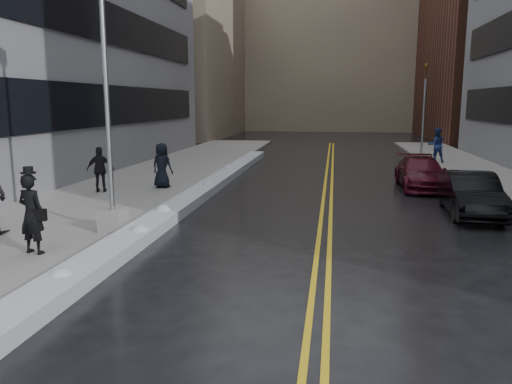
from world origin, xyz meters
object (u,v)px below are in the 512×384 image
at_px(traffic_signal, 424,106).
at_px(pedestrian_east, 436,145).
at_px(lamppost, 109,145).
at_px(pedestrian_d, 100,170).
at_px(fire_hydrant, 494,182).
at_px(car_black, 471,194).
at_px(pedestrian_fedora, 32,214).
at_px(pedestrian_c, 162,165).
at_px(car_maroon, 421,173).

relative_size(traffic_signal, pedestrian_east, 2.97).
distance_m(lamppost, pedestrian_d, 6.61).
bearing_deg(lamppost, fire_hydrant, 33.04).
relative_size(pedestrian_d, pedestrian_east, 0.89).
xyz_separation_m(lamppost, car_black, (10.46, 4.23, -1.83)).
bearing_deg(pedestrian_fedora, fire_hydrant, -130.63).
height_order(lamppost, traffic_signal, lamppost).
bearing_deg(car_black, lamppost, -155.57).
relative_size(pedestrian_d, car_black, 0.42).
relative_size(lamppost, pedestrian_east, 3.78).
xyz_separation_m(pedestrian_east, car_black, (-1.51, -13.84, -0.46)).
bearing_deg(pedestrian_c, pedestrian_east, -126.25).
bearing_deg(car_maroon, pedestrian_east, 75.68).
height_order(traffic_signal, pedestrian_d, traffic_signal).
height_order(pedestrian_fedora, car_maroon, pedestrian_fedora).
height_order(lamppost, pedestrian_d, lamppost).
xyz_separation_m(fire_hydrant, pedestrian_fedora, (-13.24, -10.25, 0.55)).
relative_size(pedestrian_fedora, car_maroon, 0.41).
height_order(fire_hydrant, pedestrian_fedora, pedestrian_fedora).
bearing_deg(car_black, pedestrian_c, 168.80).
height_order(traffic_signal, pedestrian_fedora, traffic_signal).
bearing_deg(car_black, car_maroon, 100.48).
xyz_separation_m(fire_hydrant, traffic_signal, (-0.50, 14.00, 2.85)).
height_order(pedestrian_east, car_maroon, pedestrian_east).
bearing_deg(pedestrian_c, pedestrian_d, 46.79).
bearing_deg(pedestrian_d, pedestrian_c, -165.61).
bearing_deg(pedestrian_fedora, pedestrian_c, -77.82).
relative_size(pedestrian_c, pedestrian_east, 0.92).
bearing_deg(car_maroon, lamppost, -135.84).
distance_m(fire_hydrant, pedestrian_c, 13.38).
xyz_separation_m(fire_hydrant, pedestrian_east, (-0.33, 10.07, 0.61)).
height_order(lamppost, fire_hydrant, lamppost).
bearing_deg(pedestrian_d, pedestrian_east, -159.53).
relative_size(fire_hydrant, pedestrian_c, 0.39).
bearing_deg(pedestrian_c, pedestrian_fedora, 103.93).
xyz_separation_m(fire_hydrant, car_black, (-1.84, -3.77, 0.15)).
height_order(pedestrian_d, car_maroon, pedestrian_d).
relative_size(pedestrian_c, pedestrian_d, 1.04).
distance_m(car_black, car_maroon, 5.22).
relative_size(traffic_signal, pedestrian_fedora, 3.15).
xyz_separation_m(fire_hydrant, pedestrian_c, (-13.33, -0.99, 0.53)).
relative_size(traffic_signal, pedestrian_d, 3.35).
relative_size(lamppost, pedestrian_fedora, 4.01).
xyz_separation_m(pedestrian_fedora, pedestrian_c, (-0.09, 9.27, -0.02)).
xyz_separation_m(traffic_signal, car_maroon, (-2.07, -12.60, -2.74)).
height_order(pedestrian_fedora, car_black, pedestrian_fedora).
bearing_deg(traffic_signal, lamppost, -118.21).
relative_size(lamppost, pedestrian_c, 4.11).
height_order(pedestrian_fedora, pedestrian_d, pedestrian_fedora).
bearing_deg(lamppost, car_maroon, 44.00).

